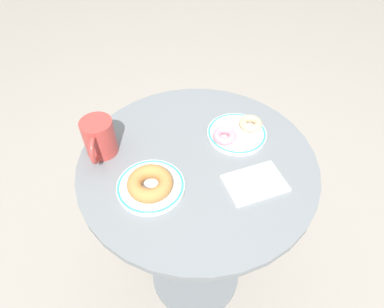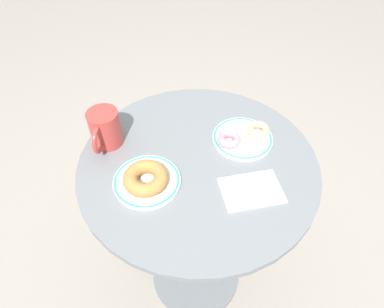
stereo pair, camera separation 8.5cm
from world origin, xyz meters
TOP-DOWN VIEW (x-y plane):
  - ground_plane at (0.00, 0.00)m, footprint 7.00×7.00m
  - cafe_table at (0.00, 0.00)m, footprint 0.65×0.65m
  - plate_left at (-0.15, -0.00)m, footprint 0.17×0.17m
  - plate_right at (0.15, 0.01)m, footprint 0.17×0.17m
  - donut_old_fashioned at (-0.15, -0.01)m, footprint 0.14×0.14m
  - donut_glazed at (0.20, 0.00)m, footprint 0.09×0.09m
  - donut_pink_frosted at (0.10, 0.01)m, footprint 0.09×0.09m
  - paper_napkin at (0.06, -0.15)m, footprint 0.17×0.14m
  - coffee_mug at (-0.19, 0.19)m, footprint 0.10×0.12m

SIDE VIEW (x-z plane):
  - ground_plane at x=0.00m, z-range -0.02..0.00m
  - cafe_table at x=0.00m, z-range 0.12..0.85m
  - paper_napkin at x=0.06m, z-range 0.74..0.74m
  - plate_left at x=-0.15m, z-range 0.74..0.75m
  - plate_right at x=0.15m, z-range 0.74..0.75m
  - donut_glazed at x=0.20m, z-range 0.75..0.77m
  - donut_pink_frosted at x=0.10m, z-range 0.75..0.77m
  - donut_old_fashioned at x=-0.15m, z-range 0.75..0.78m
  - coffee_mug at x=-0.19m, z-range 0.74..0.84m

